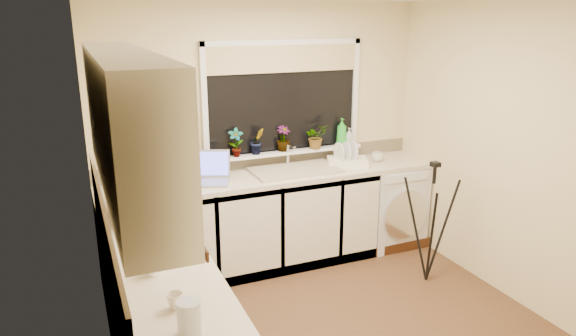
{
  "coord_description": "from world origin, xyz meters",
  "views": [
    {
      "loc": [
        -1.69,
        -3.09,
        2.31
      ],
      "look_at": [
        -0.15,
        0.55,
        1.15
      ],
      "focal_mm": 32.41,
      "sensor_mm": 36.0,
      "label": 1
    }
  ],
  "objects_px": {
    "steel_jar": "(153,264)",
    "plant_c": "(283,138)",
    "washing_machine": "(388,203)",
    "dish_rack": "(347,161)",
    "soap_bottle_clear": "(349,136)",
    "tripod": "(431,223)",
    "soap_bottle_green": "(342,132)",
    "plant_b": "(257,141)",
    "microwave": "(144,194)",
    "cup_back": "(377,157)",
    "laptop": "(209,174)",
    "kettle": "(165,229)",
    "plant_d": "(316,137)",
    "plant_a": "(236,143)",
    "cup_left": "(175,301)",
    "glass_jug": "(189,318)"
  },
  "relations": [
    {
      "from": "soap_bottle_green",
      "to": "microwave",
      "type": "bearing_deg",
      "value": -159.29
    },
    {
      "from": "laptop",
      "to": "soap_bottle_green",
      "type": "height_order",
      "value": "soap_bottle_green"
    },
    {
      "from": "steel_jar",
      "to": "soap_bottle_green",
      "type": "bearing_deg",
      "value": 39.08
    },
    {
      "from": "soap_bottle_clear",
      "to": "cup_back",
      "type": "bearing_deg",
      "value": -45.27
    },
    {
      "from": "plant_b",
      "to": "cup_left",
      "type": "height_order",
      "value": "plant_b"
    },
    {
      "from": "plant_a",
      "to": "soap_bottle_green",
      "type": "bearing_deg",
      "value": 1.41
    },
    {
      "from": "steel_jar",
      "to": "plant_b",
      "type": "height_order",
      "value": "plant_b"
    },
    {
      "from": "plant_a",
      "to": "cup_back",
      "type": "distance_m",
      "value": 1.45
    },
    {
      "from": "glass_jug",
      "to": "plant_c",
      "type": "xyz_separation_m",
      "value": [
        1.47,
        2.42,
        0.19
      ]
    },
    {
      "from": "tripod",
      "to": "soap_bottle_clear",
      "type": "relative_size",
      "value": 6.52
    },
    {
      "from": "microwave",
      "to": "cup_back",
      "type": "height_order",
      "value": "microwave"
    },
    {
      "from": "washing_machine",
      "to": "steel_jar",
      "type": "bearing_deg",
      "value": -151.15
    },
    {
      "from": "tripod",
      "to": "steel_jar",
      "type": "height_order",
      "value": "tripod"
    },
    {
      "from": "glass_jug",
      "to": "soap_bottle_clear",
      "type": "distance_m",
      "value": 3.25
    },
    {
      "from": "microwave",
      "to": "plant_b",
      "type": "bearing_deg",
      "value": -69.47
    },
    {
      "from": "steel_jar",
      "to": "plant_c",
      "type": "bearing_deg",
      "value": 49.06
    },
    {
      "from": "steel_jar",
      "to": "cup_left",
      "type": "height_order",
      "value": "steel_jar"
    },
    {
      "from": "plant_a",
      "to": "plant_d",
      "type": "bearing_deg",
      "value": -0.02
    },
    {
      "from": "soap_bottle_clear",
      "to": "washing_machine",
      "type": "bearing_deg",
      "value": -29.03
    },
    {
      "from": "washing_machine",
      "to": "kettle",
      "type": "distance_m",
      "value": 2.8
    },
    {
      "from": "steel_jar",
      "to": "plant_a",
      "type": "xyz_separation_m",
      "value": [
        1.04,
        1.73,
        0.22
      ]
    },
    {
      "from": "plant_a",
      "to": "microwave",
      "type": "bearing_deg",
      "value": -141.44
    },
    {
      "from": "laptop",
      "to": "steel_jar",
      "type": "distance_m",
      "value": 1.73
    },
    {
      "from": "soap_bottle_green",
      "to": "cup_back",
      "type": "distance_m",
      "value": 0.44
    },
    {
      "from": "plant_c",
      "to": "cup_left",
      "type": "distance_m",
      "value": 2.64
    },
    {
      "from": "plant_d",
      "to": "dish_rack",
      "type": "bearing_deg",
      "value": -32.34
    },
    {
      "from": "washing_machine",
      "to": "soap_bottle_clear",
      "type": "relative_size",
      "value": 5.08
    },
    {
      "from": "tripod",
      "to": "kettle",
      "type": "bearing_deg",
      "value": -170.21
    },
    {
      "from": "kettle",
      "to": "plant_d",
      "type": "height_order",
      "value": "plant_d"
    },
    {
      "from": "microwave",
      "to": "steel_jar",
      "type": "bearing_deg",
      "value": 161.47
    },
    {
      "from": "laptop",
      "to": "cup_back",
      "type": "distance_m",
      "value": 1.72
    },
    {
      "from": "laptop",
      "to": "glass_jug",
      "type": "distance_m",
      "value": 2.32
    },
    {
      "from": "plant_b",
      "to": "microwave",
      "type": "bearing_deg",
      "value": -146.37
    },
    {
      "from": "steel_jar",
      "to": "plant_b",
      "type": "distance_m",
      "value": 2.17
    },
    {
      "from": "washing_machine",
      "to": "cup_back",
      "type": "relative_size",
      "value": 7.15
    },
    {
      "from": "washing_machine",
      "to": "dish_rack",
      "type": "xyz_separation_m",
      "value": [
        -0.49,
        0.03,
        0.49
      ]
    },
    {
      "from": "plant_a",
      "to": "plant_c",
      "type": "xyz_separation_m",
      "value": [
        0.49,
        0.03,
        -0.01
      ]
    },
    {
      "from": "laptop",
      "to": "kettle",
      "type": "distance_m",
      "value": 1.32
    },
    {
      "from": "dish_rack",
      "to": "soap_bottle_green",
      "type": "relative_size",
      "value": 1.4
    },
    {
      "from": "laptop",
      "to": "soap_bottle_green",
      "type": "distance_m",
      "value": 1.46
    },
    {
      "from": "dish_rack",
      "to": "cup_left",
      "type": "distance_m",
      "value": 2.87
    },
    {
      "from": "soap_bottle_clear",
      "to": "plant_c",
      "type": "bearing_deg",
      "value": 178.51
    },
    {
      "from": "laptop",
      "to": "dish_rack",
      "type": "bearing_deg",
      "value": 21.27
    },
    {
      "from": "dish_rack",
      "to": "soap_bottle_green",
      "type": "bearing_deg",
      "value": 102.53
    },
    {
      "from": "dish_rack",
      "to": "tripod",
      "type": "xyz_separation_m",
      "value": [
        0.35,
        -0.89,
        -0.37
      ]
    },
    {
      "from": "soap_bottle_green",
      "to": "cup_back",
      "type": "bearing_deg",
      "value": -38.08
    },
    {
      "from": "glass_jug",
      "to": "plant_d",
      "type": "xyz_separation_m",
      "value": [
        1.8,
        2.39,
        0.18
      ]
    },
    {
      "from": "washing_machine",
      "to": "dish_rack",
      "type": "bearing_deg",
      "value": 175.49
    },
    {
      "from": "washing_machine",
      "to": "steel_jar",
      "type": "xyz_separation_m",
      "value": [
        -2.62,
        -1.54,
        0.53
      ]
    },
    {
      "from": "microwave",
      "to": "soap_bottle_green",
      "type": "xyz_separation_m",
      "value": [
        2.07,
        0.78,
        0.13
      ]
    }
  ]
}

